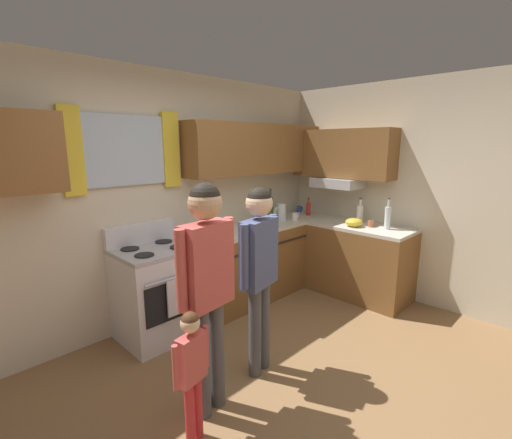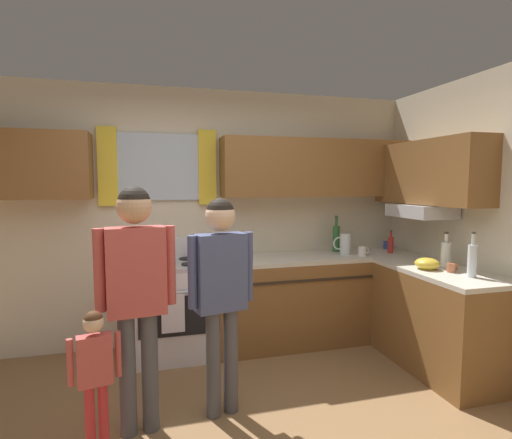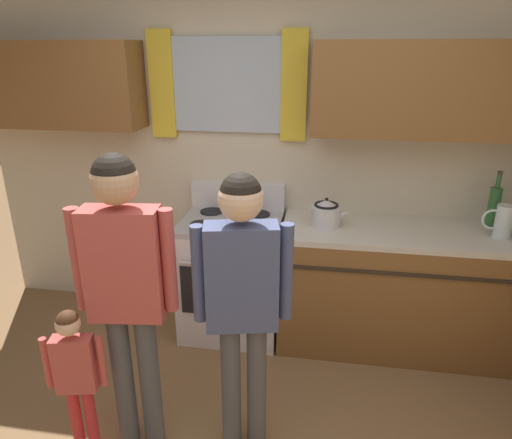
% 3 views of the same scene
% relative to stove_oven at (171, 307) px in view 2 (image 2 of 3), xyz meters
% --- Properties ---
extents(back_wall_unit, '(4.60, 0.42, 2.60)m').
position_rel_stove_oven_xyz_m(back_wall_unit, '(0.33, 0.28, 1.02)').
color(back_wall_unit, beige).
rests_on(back_wall_unit, ground).
extents(kitchen_counter_run, '(2.21, 1.83, 0.90)m').
position_rel_stove_oven_xyz_m(kitchen_counter_run, '(1.77, -0.33, -0.02)').
color(kitchen_counter_run, brown).
rests_on(kitchen_counter_run, ground).
extents(stove_oven, '(0.72, 0.67, 1.10)m').
position_rel_stove_oven_xyz_m(stove_oven, '(0.00, 0.00, 0.00)').
color(stove_oven, silver).
rests_on(stove_oven, ground).
extents(bottle_milk_white, '(0.08, 0.08, 0.31)m').
position_rel_stove_oven_xyz_m(bottle_milk_white, '(2.40, -0.82, 0.55)').
color(bottle_milk_white, white).
rests_on(bottle_milk_white, kitchen_counter_run).
extents(bottle_sauce_red, '(0.06, 0.06, 0.25)m').
position_rel_stove_oven_xyz_m(bottle_sauce_red, '(2.33, -0.08, 0.53)').
color(bottle_sauce_red, red).
rests_on(bottle_sauce_red, kitchen_counter_run).
extents(bottle_tall_clear, '(0.07, 0.07, 0.37)m').
position_rel_stove_oven_xyz_m(bottle_tall_clear, '(2.30, -1.23, 0.57)').
color(bottle_tall_clear, silver).
rests_on(bottle_tall_clear, kitchen_counter_run).
extents(bottle_wine_green, '(0.08, 0.08, 0.39)m').
position_rel_stove_oven_xyz_m(bottle_wine_green, '(1.80, 0.15, 0.58)').
color(bottle_wine_green, '#2D6633').
rests_on(bottle_wine_green, kitchen_counter_run).
extents(mug_cobalt_blue, '(0.11, 0.07, 0.08)m').
position_rel_stove_oven_xyz_m(mug_cobalt_blue, '(2.45, 0.16, 0.48)').
color(mug_cobalt_blue, '#2D479E').
rests_on(mug_cobalt_blue, kitchen_counter_run).
extents(mug_ceramic_white, '(0.13, 0.08, 0.09)m').
position_rel_stove_oven_xyz_m(mug_ceramic_white, '(1.95, -0.15, 0.48)').
color(mug_ceramic_white, white).
rests_on(mug_ceramic_white, kitchen_counter_run).
extents(cup_terracotta, '(0.11, 0.07, 0.08)m').
position_rel_stove_oven_xyz_m(cup_terracotta, '(2.28, -1.04, 0.47)').
color(cup_terracotta, '#B76642').
rests_on(cup_terracotta, kitchen_counter_run).
extents(stovetop_kettle, '(0.27, 0.20, 0.21)m').
position_rel_stove_oven_xyz_m(stovetop_kettle, '(0.67, -0.02, 0.53)').
color(stovetop_kettle, silver).
rests_on(stovetop_kettle, kitchen_counter_run).
extents(water_pitcher, '(0.19, 0.11, 0.22)m').
position_rel_stove_oven_xyz_m(water_pitcher, '(1.80, -0.04, 0.54)').
color(water_pitcher, silver).
rests_on(water_pitcher, kitchen_counter_run).
extents(mixing_bowl, '(0.21, 0.21, 0.10)m').
position_rel_stove_oven_xyz_m(mixing_bowl, '(2.16, -0.88, 0.48)').
color(mixing_bowl, gold).
rests_on(mixing_bowl, kitchen_counter_run).
extents(adult_holding_child, '(0.50, 0.22, 1.63)m').
position_rel_stove_oven_xyz_m(adult_holding_child, '(-0.27, -1.17, 0.56)').
color(adult_holding_child, '#4C4C51').
rests_on(adult_holding_child, ground).
extents(adult_in_plaid, '(0.48, 0.22, 1.55)m').
position_rel_stove_oven_xyz_m(adult_in_plaid, '(0.29, -1.10, 0.51)').
color(adult_in_plaid, '#4C4C51').
rests_on(adult_in_plaid, ground).
extents(small_child, '(0.30, 0.12, 0.89)m').
position_rel_stove_oven_xyz_m(small_child, '(-0.52, -1.32, 0.09)').
color(small_child, red).
rests_on(small_child, ground).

